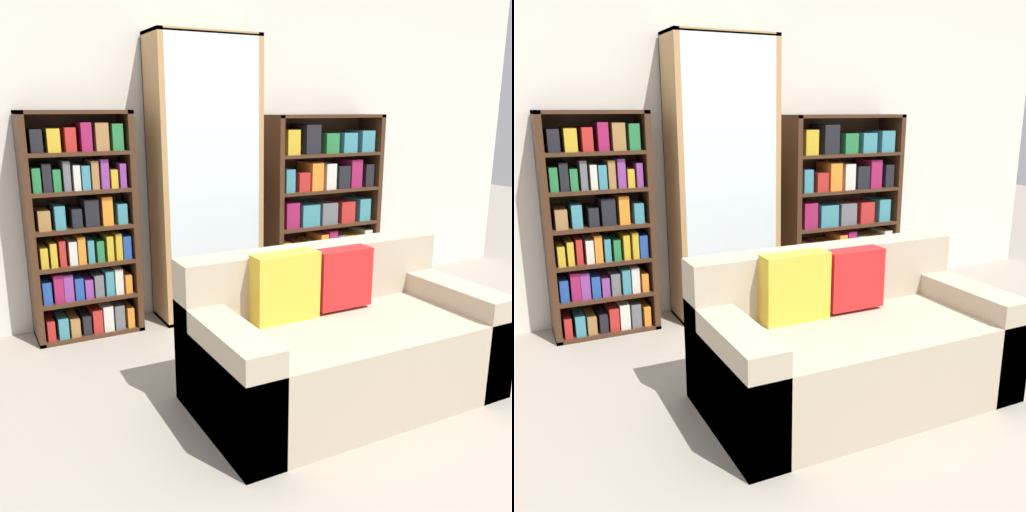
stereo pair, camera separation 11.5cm
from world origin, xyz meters
The scene contains 7 objects.
ground_plane centered at (0.00, 0.00, 0.00)m, with size 16.00×16.00×0.00m, color gray.
wall_back centered at (0.00, 2.42, 1.35)m, with size 6.17×0.06×2.70m.
couch centered at (-0.03, 0.66, 0.29)m, with size 1.60×0.84×0.80m.
bookshelf_left centered at (-1.04, 2.21, 0.73)m, with size 0.70×0.32×1.51m.
display_cabinet centered at (-0.15, 2.20, 1.01)m, with size 0.76×0.36×2.02m.
bookshelf_right centered at (0.89, 2.21, 0.70)m, with size 0.98×0.32×1.47m.
wine_bottle centered at (0.39, 1.40, 0.15)m, with size 0.08×0.08×0.36m.
Camera 2 is at (-1.64, -1.69, 1.52)m, focal length 40.00 mm.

